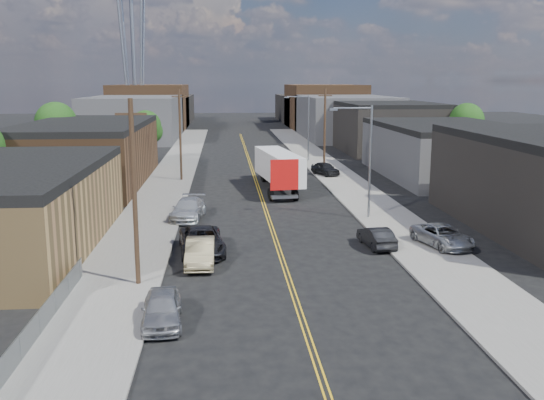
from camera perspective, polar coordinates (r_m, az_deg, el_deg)
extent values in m
plane|color=black|center=(82.39, -2.11, 3.57)|extent=(260.00, 260.00, 0.00)
cube|color=gold|center=(67.57, -1.55, 1.90)|extent=(0.32, 120.00, 0.01)
cube|color=slate|center=(67.73, -9.61, 1.83)|extent=(5.00, 140.00, 0.15)
cube|color=slate|center=(68.71, 6.39, 2.05)|extent=(5.00, 140.00, 0.15)
cube|color=olive|center=(42.99, -24.19, -1.05)|extent=(12.00, 22.00, 5.00)
cube|color=#4D321E|center=(67.64, -16.97, 3.99)|extent=(12.00, 26.00, 6.00)
cube|color=black|center=(67.34, -17.13, 6.78)|extent=(12.00, 26.00, 0.60)
cube|color=navy|center=(46.19, 19.38, 1.47)|extent=(0.30, 20.00, 0.80)
cube|color=#3D3D40|center=(72.71, 16.03, 4.31)|extent=(14.00, 24.00, 5.50)
cube|color=black|center=(72.43, 16.16, 6.71)|extent=(14.00, 24.00, 0.60)
cube|color=black|center=(97.29, 10.70, 6.62)|extent=(14.00, 22.00, 7.00)
cube|color=black|center=(97.08, 10.78, 8.85)|extent=(14.00, 22.00, 0.60)
cube|color=#3D3D40|center=(117.96, -12.73, 7.54)|extent=(16.00, 30.00, 8.00)
cube|color=#3D3D40|center=(119.14, 6.87, 7.77)|extent=(16.00, 30.00, 8.00)
cube|color=#4D321E|center=(142.68, -11.35, 8.58)|extent=(16.00, 26.00, 10.00)
cube|color=#4D321E|center=(143.66, 4.89, 8.77)|extent=(16.00, 26.00, 10.00)
cube|color=black|center=(162.61, -10.51, 8.37)|extent=(16.00, 40.00, 7.00)
cube|color=black|center=(163.47, 3.73, 8.54)|extent=(16.00, 40.00, 7.00)
cylinder|color=gray|center=(132.96, -12.90, 12.66)|extent=(0.80, 0.80, 30.00)
cylinder|color=gray|center=(131.48, -13.78, 12.64)|extent=(1.94, 1.94, 29.98)
cylinder|color=gray|center=(130.98, -12.23, 12.71)|extent=(1.94, 1.94, 29.98)
cylinder|color=gray|center=(134.95, -13.55, 12.60)|extent=(1.94, 1.94, 29.98)
cylinder|color=gray|center=(134.47, -12.03, 12.67)|extent=(1.94, 1.94, 29.98)
cylinder|color=gray|center=(48.42, 9.22, 3.46)|extent=(0.18, 0.18, 9.00)
cylinder|color=gray|center=(47.71, 7.61, 8.58)|extent=(3.00, 0.12, 0.12)
cube|color=gray|center=(47.42, 5.82, 8.48)|extent=(0.60, 0.25, 0.18)
cylinder|color=gray|center=(82.65, 3.46, 6.71)|extent=(0.18, 0.18, 9.00)
cylinder|color=gray|center=(82.24, 2.44, 9.70)|extent=(3.00, 0.12, 0.12)
cube|color=gray|center=(82.07, 1.39, 9.64)|extent=(0.60, 0.25, 0.18)
cylinder|color=black|center=(32.48, -12.82, 0.48)|extent=(0.26, 0.26, 10.00)
cube|color=black|center=(31.99, -13.14, 7.89)|extent=(1.60, 0.12, 0.12)
cylinder|color=black|center=(67.02, -8.63, 6.01)|extent=(0.26, 0.26, 10.00)
cube|color=black|center=(66.79, -8.74, 9.60)|extent=(1.60, 0.12, 0.12)
cylinder|color=black|center=(70.82, 4.98, 6.36)|extent=(0.26, 0.26, 10.00)
cube|color=black|center=(70.60, 5.03, 9.76)|extent=(1.60, 0.12, 0.12)
cube|color=slate|center=(28.27, -21.06, -10.91)|extent=(0.02, 16.00, 1.20)
cube|color=slate|center=(28.06, -21.15, -9.77)|extent=(0.05, 16.00, 0.05)
cylinder|color=black|center=(79.76, -19.50, 4.31)|extent=(0.36, 0.36, 4.50)
sphere|color=#14350E|center=(79.45, -19.67, 6.89)|extent=(5.04, 5.04, 5.04)
sphere|color=#14350E|center=(79.65, -19.15, 6.28)|extent=(3.96, 3.96, 3.96)
sphere|color=#14350E|center=(79.24, -20.07, 6.40)|extent=(3.60, 3.60, 3.60)
cylinder|color=black|center=(84.73, -11.71, 4.83)|extent=(0.36, 0.36, 3.75)
sphere|color=#14350E|center=(84.47, -11.79, 6.85)|extent=(4.20, 4.20, 4.20)
sphere|color=#14350E|center=(84.75, -11.34, 6.37)|extent=(3.30, 3.30, 3.30)
sphere|color=#14350E|center=(84.18, -12.15, 6.47)|extent=(3.00, 3.00, 3.00)
cylinder|color=black|center=(88.64, 17.72, 4.97)|extent=(0.36, 0.36, 4.25)
sphere|color=#14350E|center=(88.37, 17.85, 7.16)|extent=(4.76, 4.76, 4.76)
sphere|color=#14350E|center=(88.93, 18.10, 6.61)|extent=(3.74, 3.74, 3.74)
sphere|color=#14350E|center=(87.85, 17.62, 6.76)|extent=(3.40, 3.40, 3.40)
cube|color=silver|center=(60.29, 0.62, 3.24)|extent=(4.12, 12.07, 2.76)
cube|color=#AC0E0D|center=(54.46, 1.19, 2.39)|extent=(2.58, 0.46, 2.78)
cube|color=gray|center=(54.80, 1.18, 0.30)|extent=(2.49, 0.92, 0.25)
cube|color=black|center=(67.63, 0.06, 3.22)|extent=(2.86, 3.46, 3.06)
cylinder|color=black|center=(56.18, 1.03, 0.51)|extent=(2.67, 1.32, 0.99)
cylinder|color=black|center=(67.78, 0.06, 2.35)|extent=(2.58, 1.31, 0.99)
imported|color=#9A9B9F|center=(28.23, -10.32, -10.02)|extent=(2.04, 4.50, 1.50)
imported|color=#887B59|center=(36.57, -6.77, -4.91)|extent=(1.68, 4.81, 1.58)
imported|color=black|center=(38.95, -6.64, -3.87)|extent=(3.32, 6.14, 1.64)
imported|color=#B9BCBF|center=(48.73, -7.89, -0.85)|extent=(2.99, 5.86, 1.63)
imported|color=black|center=(40.80, 9.80, -3.46)|extent=(1.87, 4.27, 1.36)
imported|color=#A1A3A6|center=(41.45, 15.76, -3.25)|extent=(3.49, 5.47, 1.40)
imported|color=black|center=(70.46, 5.03, 2.97)|extent=(3.22, 4.70, 1.48)
imported|color=black|center=(64.76, 1.54, 2.16)|extent=(2.51, 5.41, 1.50)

